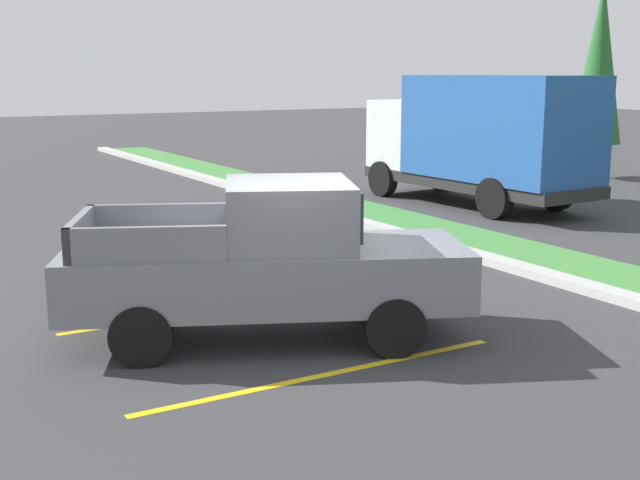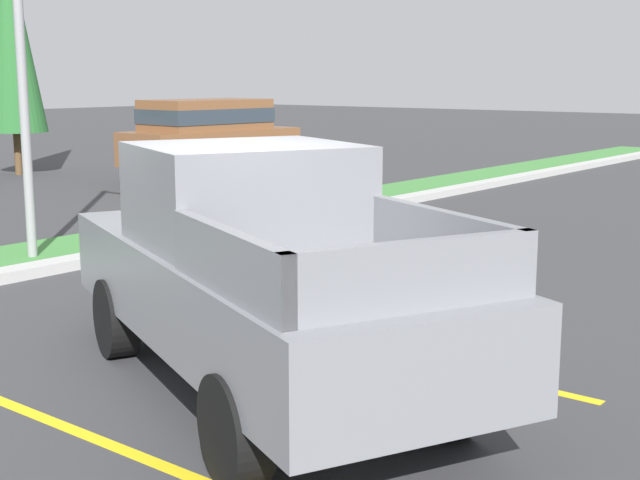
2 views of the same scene
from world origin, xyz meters
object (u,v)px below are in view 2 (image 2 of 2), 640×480
object	(u,v)px
suv_distant	(209,134)
street_light	(25,12)
cypress_tree_far_right	(11,33)
pickup_truck_main	(258,272)

from	to	relation	value
suv_distant	street_light	bearing A→B (deg)	-148.54
suv_distant	cypress_tree_far_right	world-z (taller)	cypress_tree_far_right
suv_distant	street_light	size ratio (longest dim) A/B	0.78
pickup_truck_main	cypress_tree_far_right	distance (m)	19.12
suv_distant	street_light	world-z (taller)	street_light
cypress_tree_far_right	pickup_truck_main	bearing A→B (deg)	-116.83
suv_distant	pickup_truck_main	bearing A→B (deg)	-132.68
pickup_truck_main	cypress_tree_far_right	xyz separation A→B (m)	(8.54, 16.88, 2.78)
suv_distant	cypress_tree_far_right	xyz separation A→B (m)	(-1.99, 5.46, 2.58)
pickup_truck_main	cypress_tree_far_right	world-z (taller)	cypress_tree_far_right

